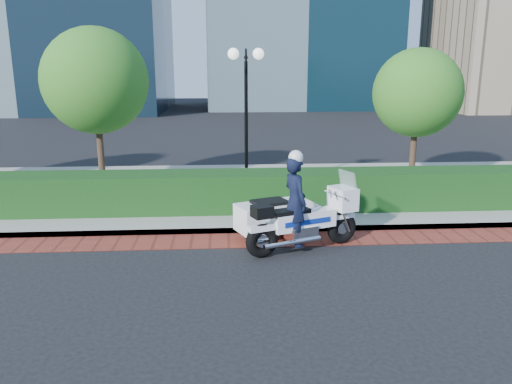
{
  "coord_description": "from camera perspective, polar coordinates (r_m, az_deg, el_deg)",
  "views": [
    {
      "loc": [
        0.33,
        -9.21,
        3.77
      ],
      "look_at": [
        1.07,
        2.03,
        1.0
      ],
      "focal_mm": 35.0,
      "sensor_mm": 36.0,
      "label": 1
    }
  ],
  "objects": [
    {
      "name": "lamppost",
      "position": [
        14.45,
        -1.14,
        10.59
      ],
      "size": [
        1.02,
        0.7,
        4.21
      ],
      "color": "black",
      "rests_on": "sidewalk"
    },
    {
      "name": "ground",
      "position": [
        9.96,
        -5.47,
        -8.5
      ],
      "size": [
        120.0,
        120.0,
        0.0
      ],
      "primitive_type": "plane",
      "color": "black",
      "rests_on": "ground"
    },
    {
      "name": "sidewalk",
      "position": [
        15.66,
        -4.88,
        0.11
      ],
      "size": [
        60.0,
        8.0,
        0.15
      ],
      "primitive_type": "cube",
      "color": "gray",
      "rests_on": "ground"
    },
    {
      "name": "hedge_main",
      "position": [
        13.19,
        -5.11,
        0.08
      ],
      "size": [
        18.0,
        1.2,
        1.0
      ],
      "primitive_type": "cube",
      "color": "black",
      "rests_on": "sidewalk"
    },
    {
      "name": "police_motorcycle",
      "position": [
        10.86,
        3.93,
        -2.39
      ],
      "size": [
        2.77,
        2.06,
        2.18
      ],
      "rotation": [
        0.0,
        0.0,
        0.38
      ],
      "color": "black",
      "rests_on": "ground"
    },
    {
      "name": "tree_c",
      "position": [
        16.9,
        17.96,
        10.71
      ],
      "size": [
        2.8,
        2.8,
        4.3
      ],
      "color": "#332319",
      "rests_on": "sidewalk"
    },
    {
      "name": "tree_b",
      "position": [
        16.18,
        -17.88,
        11.98
      ],
      "size": [
        3.2,
        3.2,
        4.89
      ],
      "color": "#332319",
      "rests_on": "sidewalk"
    },
    {
      "name": "brick_strip",
      "position": [
        11.36,
        -5.26,
        -5.6
      ],
      "size": [
        60.0,
        1.0,
        0.01
      ],
      "primitive_type": "cube",
      "color": "maroon",
      "rests_on": "ground"
    }
  ]
}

